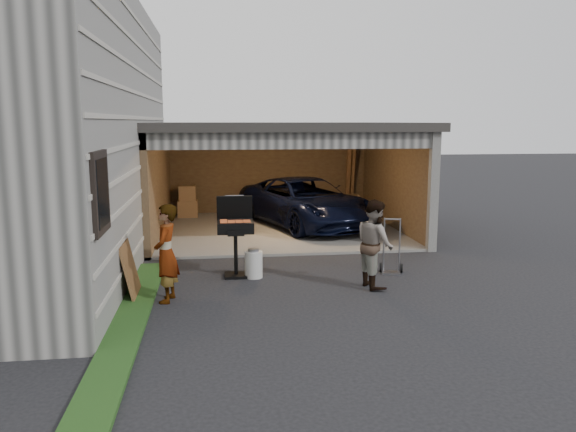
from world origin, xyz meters
name	(u,v)px	position (x,y,z in m)	size (l,w,h in m)	color
ground	(279,309)	(0.00, 0.00, 0.00)	(80.00, 80.00, 0.00)	black
groundcover_strip	(122,339)	(-2.25, -1.00, 0.03)	(0.50, 8.00, 0.06)	#193814
garage	(278,161)	(0.76, 6.79, 1.87)	(6.80, 6.30, 2.90)	#605E59
minivan	(305,204)	(1.51, 6.74, 0.67)	(2.21, 4.79, 1.33)	black
woman	(166,253)	(-1.78, 0.65, 0.81)	(0.59, 0.39, 1.62)	silver
man	(375,244)	(1.83, 1.03, 0.79)	(0.77, 0.60, 1.58)	#45261B
bbq_grill	(235,230)	(-0.60, 2.04, 0.91)	(0.68, 0.60, 1.52)	black
propane_tank	(254,264)	(-0.27, 1.89, 0.25)	(0.34, 0.34, 0.51)	silver
plywood_panel	(130,270)	(-2.40, 0.94, 0.47)	(0.04, 0.85, 0.95)	brown
hand_truck	(391,262)	(2.42, 1.87, 0.21)	(0.48, 0.42, 1.08)	slate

